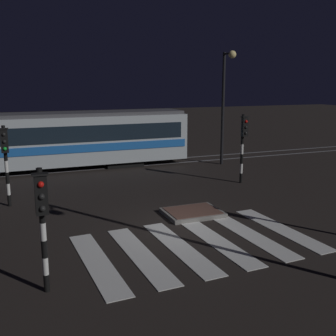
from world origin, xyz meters
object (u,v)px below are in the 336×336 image
(street_lamp_trackside_right, at_px, (226,94))
(traffic_light_corner_near_left, at_px, (42,213))
(traffic_light_corner_far_left, at_px, (5,154))
(tram, at_px, (41,140))
(traffic_light_corner_far_right, at_px, (243,138))

(street_lamp_trackside_right, bearing_deg, traffic_light_corner_near_left, -133.89)
(traffic_light_corner_far_left, distance_m, street_lamp_trackside_right, 13.07)
(traffic_light_corner_near_left, height_order, tram, tram)
(traffic_light_corner_far_right, relative_size, traffic_light_corner_near_left, 1.12)
(traffic_light_corner_far_right, xyz_separation_m, traffic_light_corner_near_left, (-10.06, -7.58, -0.24))
(traffic_light_corner_far_right, distance_m, tram, 11.15)
(traffic_light_corner_far_left, height_order, traffic_light_corner_near_left, traffic_light_corner_far_left)
(tram, bearing_deg, traffic_light_corner_near_left, -94.38)
(traffic_light_corner_far_left, xyz_separation_m, traffic_light_corner_near_left, (0.74, -7.68, -0.16))
(traffic_light_corner_far_left, xyz_separation_m, traffic_light_corner_far_right, (10.80, -0.10, 0.08))
(traffic_light_corner_near_left, bearing_deg, street_lamp_trackside_right, 46.11)
(traffic_light_corner_far_right, bearing_deg, tram, 143.64)
(traffic_light_corner_far_left, distance_m, traffic_light_corner_near_left, 7.72)
(traffic_light_corner_far_right, xyz_separation_m, street_lamp_trackside_right, (1.38, 4.32, 2.02))
(traffic_light_corner_near_left, relative_size, street_lamp_trackside_right, 0.46)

